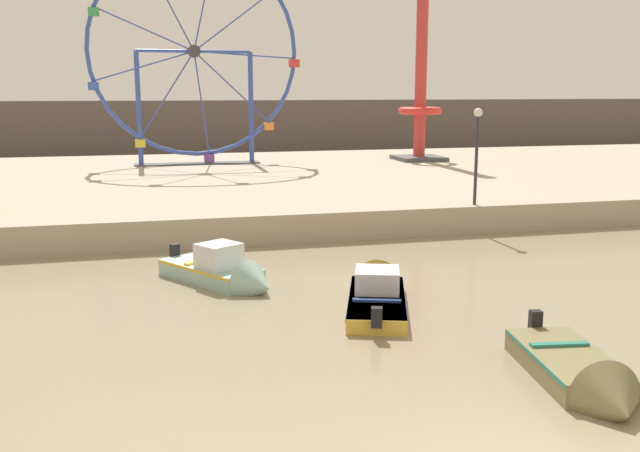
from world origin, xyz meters
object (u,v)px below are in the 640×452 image
(motorboat_olive_wood, at_px, (584,378))
(motorboat_seafoam, at_px, (226,273))
(ferris_wheel_blue_frame, at_px, (194,55))
(motorboat_mustard_yellow, at_px, (377,289))
(drop_tower_red_tower, at_px, (421,90))
(promenade_lamp_near, at_px, (477,141))

(motorboat_olive_wood, height_order, motorboat_seafoam, motorboat_seafoam)
(motorboat_olive_wood, bearing_deg, ferris_wheel_blue_frame, -163.55)
(motorboat_mustard_yellow, relative_size, drop_tower_red_tower, 0.43)
(promenade_lamp_near, bearing_deg, drop_tower_red_tower, 74.81)
(motorboat_mustard_yellow, relative_size, ferris_wheel_blue_frame, 0.41)
(motorboat_olive_wood, relative_size, ferris_wheel_blue_frame, 0.32)
(ferris_wheel_blue_frame, height_order, promenade_lamp_near, ferris_wheel_blue_frame)
(motorboat_seafoam, distance_m, ferris_wheel_blue_frame, 23.70)
(motorboat_mustard_yellow, height_order, ferris_wheel_blue_frame, ferris_wheel_blue_frame)
(motorboat_mustard_yellow, xyz_separation_m, drop_tower_red_tower, (10.90, 24.06, 5.00))
(motorboat_olive_wood, relative_size, promenade_lamp_near, 1.10)
(motorboat_mustard_yellow, bearing_deg, ferris_wheel_blue_frame, 24.67)
(motorboat_seafoam, distance_m, motorboat_mustard_yellow, 4.26)
(ferris_wheel_blue_frame, distance_m, promenade_lamp_near, 19.95)
(motorboat_olive_wood, xyz_separation_m, ferris_wheel_blue_frame, (-4.19, 31.22, 6.95))
(drop_tower_red_tower, bearing_deg, motorboat_olive_wood, -106.80)
(motorboat_mustard_yellow, bearing_deg, motorboat_seafoam, 76.68)
(motorboat_seafoam, relative_size, motorboat_mustard_yellow, 0.82)
(motorboat_seafoam, bearing_deg, motorboat_olive_wood, -0.34)
(motorboat_seafoam, relative_size, promenade_lamp_near, 1.14)
(motorboat_olive_wood, distance_m, drop_tower_red_tower, 32.10)
(motorboat_seafoam, bearing_deg, ferris_wheel_blue_frame, 144.88)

